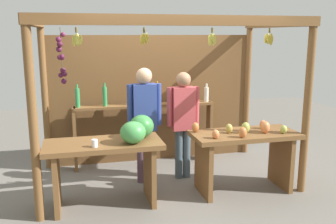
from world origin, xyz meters
The scene contains 7 objects.
ground_plane centered at (0.00, 0.00, 0.00)m, with size 12.00×12.00×0.00m, color slate.
market_stall centered at (-0.01, 0.42, 1.33)m, with size 3.49×1.87×2.30m.
fruit_counter_left centered at (-0.79, -0.67, 0.70)m, with size 1.42×0.67×1.10m.
fruit_counter_right centered at (0.92, -0.67, 0.61)m, with size 1.42×0.64×0.97m.
bottle_shelf_unit centered at (-0.18, 0.66, 0.81)m, with size 2.24×0.22×1.36m.
vendor_man centered at (-0.31, -0.05, 0.99)m, with size 0.48×0.22×1.64m.
vendor_woman centered at (0.26, -0.02, 0.94)m, with size 0.48×0.21×1.57m.
Camera 1 is at (-1.21, -5.07, 2.09)m, focal length 40.01 mm.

